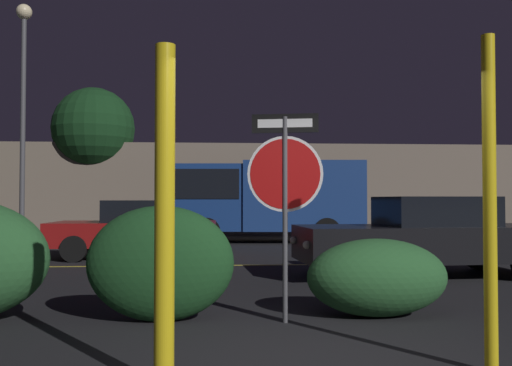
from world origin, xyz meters
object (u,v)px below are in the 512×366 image
at_px(yellow_pole_right, 490,202).
at_px(tree_1, 94,129).
at_px(stop_sign, 285,176).
at_px(hedge_bush_2, 161,263).
at_px(yellow_pole_left, 165,216).
at_px(hedge_bush_3, 377,277).
at_px(passing_car_2, 136,229).
at_px(passing_car_3, 429,237).
at_px(street_lamp, 23,84).
at_px(delivery_truck, 261,196).

distance_m(yellow_pole_right, tree_1, 19.98).
bearing_deg(stop_sign, tree_1, 120.66).
bearing_deg(hedge_bush_2, stop_sign, -6.15).
bearing_deg(yellow_pole_left, hedge_bush_3, 46.91).
xyz_separation_m(hedge_bush_2, passing_car_2, (-1.32, 7.32, 0.02)).
bearing_deg(passing_car_3, tree_1, 30.75).
height_order(hedge_bush_3, street_lamp, street_lamp).
bearing_deg(hedge_bush_2, passing_car_2, 100.24).
xyz_separation_m(passing_car_3, tree_1, (-8.83, 12.69, 3.48)).
relative_size(stop_sign, hedge_bush_3, 1.40).
relative_size(yellow_pole_left, hedge_bush_3, 1.51).
bearing_deg(passing_car_2, yellow_pole_left, -169.66).
height_order(passing_car_2, street_lamp, street_lamp).
bearing_deg(passing_car_2, tree_1, 19.25).
height_order(yellow_pole_right, passing_car_2, yellow_pole_right).
height_order(hedge_bush_3, passing_car_2, passing_car_2).
distance_m(yellow_pole_right, passing_car_2, 10.40).
distance_m(yellow_pole_right, hedge_bush_2, 3.70).
relative_size(hedge_bush_2, tree_1, 0.29).
relative_size(stop_sign, street_lamp, 0.32).
bearing_deg(hedge_bush_2, yellow_pole_left, -83.81).
distance_m(passing_car_3, street_lamp, 13.72).
xyz_separation_m(stop_sign, tree_1, (-5.71, 16.44, 2.52)).
xyz_separation_m(passing_car_2, delivery_truck, (3.46, 4.91, 0.84)).
distance_m(hedge_bush_2, tree_1, 17.20).
xyz_separation_m(passing_car_3, street_lamp, (-10.09, 8.20, 4.37)).
bearing_deg(passing_car_2, hedge_bush_2, -168.67).
xyz_separation_m(delivery_truck, street_lamp, (-7.65, -0.45, 3.57)).
bearing_deg(stop_sign, hedge_bush_3, 24.53).
distance_m(passing_car_3, tree_1, 15.85).
bearing_deg(tree_1, yellow_pole_left, -76.39).
distance_m(yellow_pole_right, street_lamp, 16.71).
xyz_separation_m(yellow_pole_left, street_lamp, (-5.78, 14.18, 3.80)).
relative_size(delivery_truck, street_lamp, 0.84).
distance_m(yellow_pole_left, passing_car_2, 9.86).
distance_m(yellow_pole_left, delivery_truck, 14.75).
xyz_separation_m(stop_sign, delivery_truck, (0.69, 12.39, -0.16)).
distance_m(yellow_pole_left, passing_car_3, 7.40).
relative_size(passing_car_2, passing_car_3, 0.82).
xyz_separation_m(yellow_pole_right, hedge_bush_3, (-0.31, 2.27, -0.93)).
distance_m(yellow_pole_left, hedge_bush_3, 3.53).
bearing_deg(street_lamp, passing_car_2, -46.81).
distance_m(stop_sign, street_lamp, 14.24).
height_order(stop_sign, yellow_pole_right, yellow_pole_right).
xyz_separation_m(stop_sign, yellow_pole_right, (1.47, -2.00, -0.29)).
xyz_separation_m(hedge_bush_2, street_lamp, (-5.52, 11.79, 4.43)).
xyz_separation_m(stop_sign, hedge_bush_3, (1.16, 0.27, -1.22)).
relative_size(yellow_pole_left, street_lamp, 0.34).
bearing_deg(yellow_pole_right, passing_car_2, 114.10).
height_order(hedge_bush_3, delivery_truck, delivery_truck).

